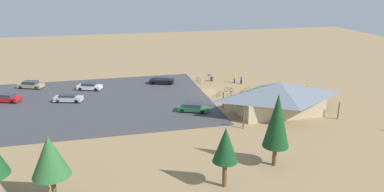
{
  "coord_description": "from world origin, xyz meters",
  "views": [
    {
      "loc": [
        18.41,
        62.1,
        19.77
      ],
      "look_at": [
        4.41,
        5.21,
        1.2
      ],
      "focal_mm": 34.75,
      "sensor_mm": 36.0,
      "label": 1
    }
  ],
  "objects": [
    {
      "name": "pine_east",
      "position": [
        23.61,
        29.86,
        4.56
      ],
      "size": [
        3.5,
        3.5,
        6.53
      ],
      "color": "brown",
      "rests_on": "ground"
    },
    {
      "name": "bicycle_blue_edge_south",
      "position": [
        -8.44,
        3.25,
        0.39
      ],
      "size": [
        1.5,
        1.09,
        0.87
      ],
      "color": "black",
      "rests_on": "ground"
    },
    {
      "name": "bicycle_silver_yard_left",
      "position": [
        -0.07,
        -7.56,
        0.38
      ],
      "size": [
        0.55,
        1.72,
        0.89
      ],
      "color": "black",
      "rests_on": "ground"
    },
    {
      "name": "visitor_at_bikes",
      "position": [
        -7.82,
        -3.94,
        0.84
      ],
      "size": [
        0.36,
        0.39,
        1.61
      ],
      "color": "#2D3347",
      "rests_on": "ground"
    },
    {
      "name": "bicycle_orange_trailside",
      "position": [
        -4.98,
        3.51,
        0.37
      ],
      "size": [
        0.58,
        1.72,
        0.86
      ],
      "color": "black",
      "rests_on": "ground"
    },
    {
      "name": "bicycle_yellow_near_porch",
      "position": [
        -6.79,
        1.55,
        0.37
      ],
      "size": [
        1.64,
        0.71,
        0.8
      ],
      "color": "black",
      "rests_on": "ground"
    },
    {
      "name": "visitor_by_pavilion",
      "position": [
        -13.7,
        5.12,
        0.84
      ],
      "size": [
        0.38,
        0.4,
        1.61
      ],
      "color": "#2D3347",
      "rests_on": "ground"
    },
    {
      "name": "bicycle_teal_lone_west",
      "position": [
        -0.98,
        2.91,
        0.38
      ],
      "size": [
        1.3,
        1.13,
        0.88
      ],
      "color": "black",
      "rests_on": "ground"
    },
    {
      "name": "car_silver_second_row",
      "position": [
        24.4,
        -0.15,
        0.73
      ],
      "size": [
        4.92,
        2.95,
        1.34
      ],
      "color": "#BCBCC1",
      "rests_on": "parking_lot_asphalt"
    },
    {
      "name": "car_green_far_end",
      "position": [
        5.29,
        9.49,
        0.72
      ],
      "size": [
        5.04,
        3.63,
        1.36
      ],
      "color": "#1E6B3D",
      "rests_on": "parking_lot_asphalt"
    },
    {
      "name": "trash_bin",
      "position": [
        -2.75,
        -7.18,
        0.45
      ],
      "size": [
        0.6,
        0.6,
        0.9
      ],
      "primitive_type": "cylinder",
      "color": "brown",
      "rests_on": "ground"
    },
    {
      "name": "visitor_near_lot",
      "position": [
        -6.74,
        -4.93,
        0.95
      ],
      "size": [
        0.36,
        0.39,
        1.81
      ],
      "color": "#2D3347",
      "rests_on": "ground"
    },
    {
      "name": "car_tan_front_row",
      "position": [
        31.85,
        -10.4,
        0.72
      ],
      "size": [
        5.02,
        3.48,
        1.35
      ],
      "color": "tan",
      "rests_on": "parking_lot_asphalt"
    },
    {
      "name": "pine_center",
      "position": [
        7.5,
        31.24,
        4.45
      ],
      "size": [
        2.51,
        2.51,
        6.29
      ],
      "color": "brown",
      "rests_on": "ground"
    },
    {
      "name": "bicycle_green_by_bin",
      "position": [
        -3.61,
        0.69,
        0.4
      ],
      "size": [
        1.37,
        1.21,
        0.91
      ],
      "color": "black",
      "rests_on": "ground"
    },
    {
      "name": "pine_far_west",
      "position": [
        0.74,
        28.36,
        5.26
      ],
      "size": [
        2.88,
        2.88,
        8.3
      ],
      "color": "brown",
      "rests_on": "ground"
    },
    {
      "name": "bicycle_black_edge_north",
      "position": [
        -3.34,
        2.71,
        0.38
      ],
      "size": [
        0.66,
        1.7,
        0.84
      ],
      "color": "black",
      "rests_on": "ground"
    },
    {
      "name": "bike_pavilion",
      "position": [
        -7.23,
        13.22,
        2.84
      ],
      "size": [
        15.26,
        9.24,
        4.94
      ],
      "color": "#C6B28E",
      "rests_on": "ground"
    },
    {
      "name": "bicycle_purple_front_row",
      "position": [
        -6.75,
        4.33,
        0.38
      ],
      "size": [
        1.46,
        1.1,
        0.83
      ],
      "color": "black",
      "rests_on": "ground"
    },
    {
      "name": "lot_sign",
      "position": [
        -1.53,
        -4.86,
        1.41
      ],
      "size": [
        0.56,
        0.08,
        2.2
      ],
      "color": "#99999E",
      "rests_on": "ground"
    },
    {
      "name": "parking_lot_asphalt",
      "position": [
        22.66,
        0.99,
        0.03
      ],
      "size": [
        43.39,
        30.32,
        0.05
      ],
      "primitive_type": "cube",
      "color": "#424247",
      "rests_on": "ground"
    },
    {
      "name": "ground",
      "position": [
        0.0,
        0.0,
        0.0
      ],
      "size": [
        160.0,
        160.0,
        0.0
      ],
      "primitive_type": "plane",
      "color": "#9E7F56",
      "rests_on": "ground"
    },
    {
      "name": "car_white_aisle_side",
      "position": [
        21.08,
        -6.61,
        0.73
      ],
      "size": [
        4.76,
        3.3,
        1.35
      ],
      "color": "white",
      "rests_on": "parking_lot_asphalt"
    },
    {
      "name": "car_red_by_curb",
      "position": [
        34.47,
        -2.67,
        0.75
      ],
      "size": [
        4.88,
        3.4,
        1.4
      ],
      "color": "red",
      "rests_on": "parking_lot_asphalt"
    },
    {
      "name": "car_black_end_stall",
      "position": [
        7.43,
        -7.46,
        0.78
      ],
      "size": [
        4.97,
        3.13,
        1.48
      ],
      "color": "black",
      "rests_on": "parking_lot_asphalt"
    }
  ]
}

